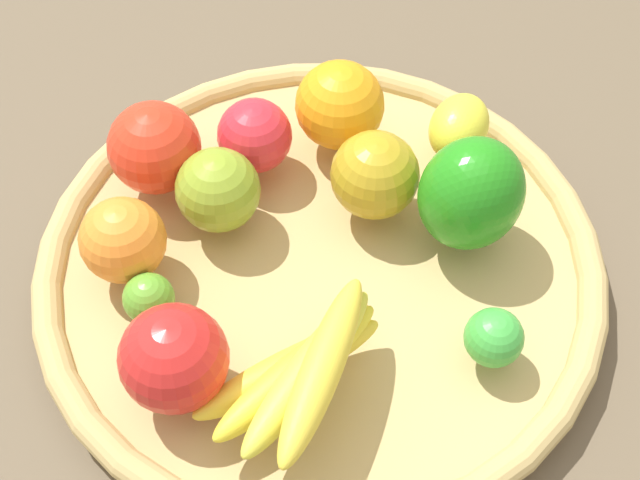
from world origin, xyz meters
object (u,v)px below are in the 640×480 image
object	(u,v)px
orange_1	(123,240)
lemon_0	(459,127)
apple_0	(375,175)
lime_1	(494,338)
apple_2	(255,136)
apple_4	(218,190)
orange_0	(340,105)
banana_bunch	(303,370)
apple_3	(154,148)
apple_1	(174,358)
bell_pepper	(471,194)
lime_0	(149,298)

from	to	relation	value
orange_1	lemon_0	bearing A→B (deg)	18.79
apple_0	lime_1	xyz separation A→B (m)	(0.07, -0.15, -0.01)
apple_2	lemon_0	xyz separation A→B (m)	(0.18, -0.00, -0.01)
apple_4	orange_0	size ratio (longest dim) A/B	0.89
lime_1	apple_2	world-z (taller)	apple_2
banana_bunch	lime_1	bearing A→B (deg)	6.59
lime_1	apple_3	bearing A→B (deg)	140.59
lime_1	apple_1	distance (m)	0.23
banana_bunch	orange_0	xyz separation A→B (m)	(0.06, 0.25, 0.01)
bell_pepper	lemon_0	bearing A→B (deg)	57.47
apple_0	apple_3	size ratio (longest dim) A/B	0.94
lime_0	banana_bunch	size ratio (longest dim) A/B	0.26
lime_1	apple_2	distance (m)	0.27
apple_4	bell_pepper	size ratio (longest dim) A/B	0.70
lime_1	bell_pepper	xyz separation A→B (m)	(0.00, 0.12, 0.03)
banana_bunch	orange_0	world-z (taller)	orange_0
apple_4	lime_1	bearing A→B (deg)	-38.23
lime_1	apple_1	xyz separation A→B (m)	(-0.23, -0.00, 0.02)
orange_0	lemon_0	world-z (taller)	orange_0
apple_4	apple_0	bearing A→B (deg)	-0.10
apple_4	bell_pepper	distance (m)	0.20
lime_1	lime_0	world-z (taller)	lime_1
apple_2	bell_pepper	bearing A→B (deg)	-30.67
banana_bunch	lemon_0	distance (m)	0.28
bell_pepper	apple_1	size ratio (longest dim) A/B	1.26
apple_2	apple_3	distance (m)	0.09
lime_0	apple_3	world-z (taller)	apple_3
banana_bunch	apple_0	bearing A→B (deg)	65.85
lime_0	bell_pepper	distance (m)	0.27
apple_3	bell_pepper	bearing A→B (deg)	-19.25
apple_2	bell_pepper	size ratio (longest dim) A/B	0.65
lime_1	lemon_0	world-z (taller)	lemon_0
lime_0	lemon_0	distance (m)	0.31
apple_2	apple_4	bearing A→B (deg)	-119.84
apple_4	bell_pepper	bearing A→B (deg)	-11.09
bell_pepper	lemon_0	size ratio (longest dim) A/B	1.47
lime_1	apple_1	size ratio (longest dim) A/B	0.57
apple_1	lemon_0	bearing A→B (deg)	40.18
banana_bunch	apple_3	world-z (taller)	apple_3
lemon_0	banana_bunch	bearing A→B (deg)	-125.16
apple_2	apple_3	bearing A→B (deg)	-172.68
apple_0	apple_2	xyz separation A→B (m)	(-0.10, 0.06, -0.00)
lime_1	orange_1	distance (m)	0.30
apple_1	apple_0	bearing A→B (deg)	42.86
apple_0	lemon_0	world-z (taller)	apple_0
bell_pepper	apple_2	bearing A→B (deg)	124.48
banana_bunch	orange_1	size ratio (longest dim) A/B	2.24
lime_0	bell_pepper	xyz separation A→B (m)	(0.26, 0.05, 0.03)
apple_4	apple_1	world-z (taller)	apple_1
apple_0	lime_0	xyz separation A→B (m)	(-0.19, -0.09, -0.02)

